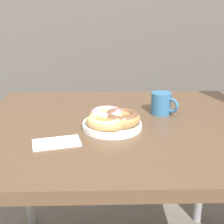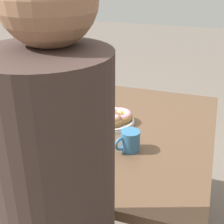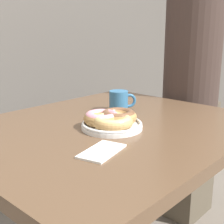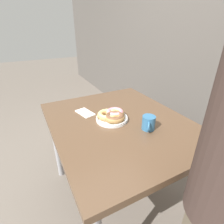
# 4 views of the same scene
# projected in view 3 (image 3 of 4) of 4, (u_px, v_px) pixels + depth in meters

# --- Properties ---
(dining_table) EXTENTS (1.05, 0.87, 0.74)m
(dining_table) POSITION_uv_depth(u_px,v_px,m) (109.00, 145.00, 1.16)
(dining_table) COLOR brown
(dining_table) RESTS_ON ground_plane
(donut_plate) EXTENTS (0.23, 0.22, 0.06)m
(donut_plate) POSITION_uv_depth(u_px,v_px,m) (111.00, 120.00, 1.08)
(donut_plate) COLOR white
(donut_plate) RESTS_ON dining_table
(coffee_mug) EXTENTS (0.10, 0.09, 0.09)m
(coffee_mug) POSITION_uv_depth(u_px,v_px,m) (119.00, 101.00, 1.32)
(coffee_mug) COLOR teal
(coffee_mug) RESTS_ON dining_table
(person_figure) EXTENTS (0.35, 0.29, 1.48)m
(person_figure) POSITION_uv_depth(u_px,v_px,m) (191.00, 88.00, 1.68)
(person_figure) COLOR brown
(person_figure) RESTS_ON ground_plane
(napkin) EXTENTS (0.16, 0.12, 0.01)m
(napkin) POSITION_uv_depth(u_px,v_px,m) (103.00, 152.00, 0.88)
(napkin) COLOR white
(napkin) RESTS_ON dining_table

